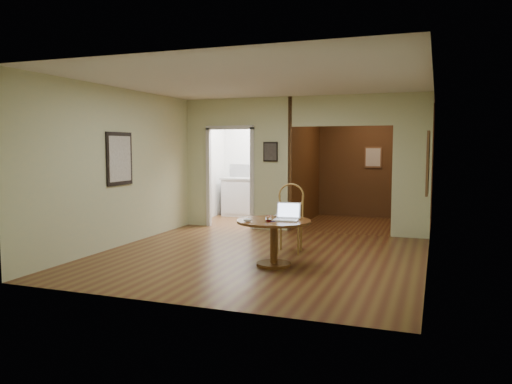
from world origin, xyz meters
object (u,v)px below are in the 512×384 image
(chair, at_px, (290,214))
(open_laptop, at_px, (287,215))
(dining_table, at_px, (274,232))
(closed_laptop, at_px, (284,217))

(chair, distance_m, open_laptop, 0.98)
(dining_table, bearing_deg, chair, 92.91)
(dining_table, relative_size, closed_laptop, 3.33)
(chair, xyz_separation_m, open_laptop, (0.23, -0.94, 0.11))
(open_laptop, bearing_deg, chair, 97.33)
(open_laptop, relative_size, closed_laptop, 1.17)
(closed_laptop, bearing_deg, chair, 93.82)
(open_laptop, xyz_separation_m, closed_laptop, (-0.11, 0.24, -0.05))
(dining_table, relative_size, chair, 0.96)
(dining_table, bearing_deg, open_laptop, 22.37)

